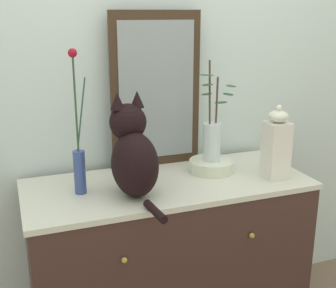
% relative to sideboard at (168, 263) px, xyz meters
% --- Properties ---
extents(wall_back, '(4.40, 0.08, 2.60)m').
position_rel_sideboard_xyz_m(wall_back, '(0.00, 0.35, 0.88)').
color(wall_back, silver).
rests_on(wall_back, ground_plane).
extents(sideboard, '(1.30, 0.56, 0.85)m').
position_rel_sideboard_xyz_m(sideboard, '(0.00, 0.00, 0.00)').
color(sideboard, '#3C2521').
rests_on(sideboard, ground_plane).
extents(mirror_leaning, '(0.45, 0.03, 0.75)m').
position_rel_sideboard_xyz_m(mirror_leaning, '(0.03, 0.25, 0.80)').
color(mirror_leaning, '#3B291A').
rests_on(mirror_leaning, sideboard).
extents(cat_sitting, '(0.21, 0.44, 0.43)m').
position_rel_sideboard_xyz_m(cat_sitting, '(-0.18, -0.08, 0.60)').
color(cat_sitting, black).
rests_on(cat_sitting, sideboard).
extents(vase_slim_green, '(0.07, 0.05, 0.61)m').
position_rel_sideboard_xyz_m(vase_slim_green, '(-0.40, 0.01, 0.58)').
color(vase_slim_green, '#34488C').
rests_on(vase_slim_green, sideboard).
extents(bowl_porcelain, '(0.21, 0.21, 0.06)m').
position_rel_sideboard_xyz_m(bowl_porcelain, '(0.24, 0.06, 0.45)').
color(bowl_porcelain, silver).
rests_on(bowl_porcelain, sideboard).
extents(vase_glass_clear, '(0.18, 0.10, 0.48)m').
position_rel_sideboard_xyz_m(vase_glass_clear, '(0.25, 0.06, 0.60)').
color(vase_glass_clear, silver).
rests_on(vase_glass_clear, bowl_porcelain).
extents(jar_lidded_porcelain, '(0.10, 0.10, 0.34)m').
position_rel_sideboard_xyz_m(jar_lidded_porcelain, '(0.49, -0.12, 0.58)').
color(jar_lidded_porcelain, silver).
rests_on(jar_lidded_porcelain, sideboard).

